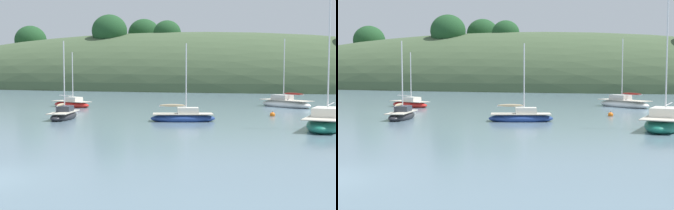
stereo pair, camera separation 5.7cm
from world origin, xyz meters
TOP-DOWN VIEW (x-y plane):
  - far_shoreline_hill at (-25.04, 83.57)m, footprint 150.00×36.00m
  - sailboat_navy_dinghy at (7.32, 37.01)m, footprint 6.29×5.33m
  - sailboat_white_near at (11.40, 18.73)m, footprint 3.43×7.41m
  - sailboat_yellow_far at (1.19, 20.05)m, footprint 5.11×3.13m
  - sailboat_blue_center at (-14.20, 29.89)m, footprint 5.31×3.13m
  - sailboat_teal_outer at (-8.21, 18.70)m, footprint 2.73×4.92m
  - mooring_buoy_outer at (7.09, 26.26)m, footprint 0.44×0.44m

SIDE VIEW (x-z plane):
  - mooring_buoy_outer at x=7.09m, z-range -0.15..0.39m
  - far_shoreline_hill at x=-25.04m, z-range -14.16..14.45m
  - sailboat_teal_outer at x=-8.21m, z-range -2.82..3.46m
  - sailboat_blue_center at x=-14.20m, z-range -2.66..3.30m
  - sailboat_yellow_far at x=1.19m, z-range -2.66..3.31m
  - sailboat_navy_dinghy at x=7.32m, z-range -3.33..4.10m
  - sailboat_white_near at x=11.40m, z-range -4.20..5.05m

